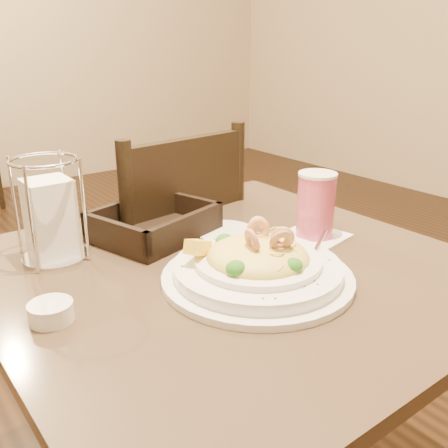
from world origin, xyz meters
TOP-DOWN VIEW (x-y plane):
  - main_table at (0.00, 0.00)m, footprint 0.90×0.90m
  - dining_chair_near at (0.09, 0.44)m, footprint 0.46×0.46m
  - pasta_bowl at (-0.00, -0.09)m, footprint 0.39×0.36m
  - drink_glass at (0.24, 0.00)m, footprint 0.15×0.15m
  - bread_basket at (-0.04, 0.22)m, footprint 0.29×0.26m
  - napkin_caddy at (-0.26, 0.24)m, footprint 0.13×0.13m
  - side_plate at (0.09, 0.14)m, footprint 0.16×0.16m
  - butter_ramekin at (-0.36, 0.01)m, footprint 0.09×0.09m

SIDE VIEW (x-z plane):
  - main_table at x=0.00m, z-range 0.13..0.85m
  - dining_chair_near at x=0.09m, z-range 0.03..0.96m
  - side_plate at x=0.09m, z-range 0.72..0.72m
  - butter_ramekin at x=-0.36m, z-range 0.72..0.75m
  - bread_basket at x=-0.04m, z-range 0.70..0.77m
  - pasta_bowl at x=0.00m, z-range 0.69..0.80m
  - drink_glass at x=0.24m, z-range 0.71..0.86m
  - napkin_caddy at x=-0.26m, z-range 0.70..0.91m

